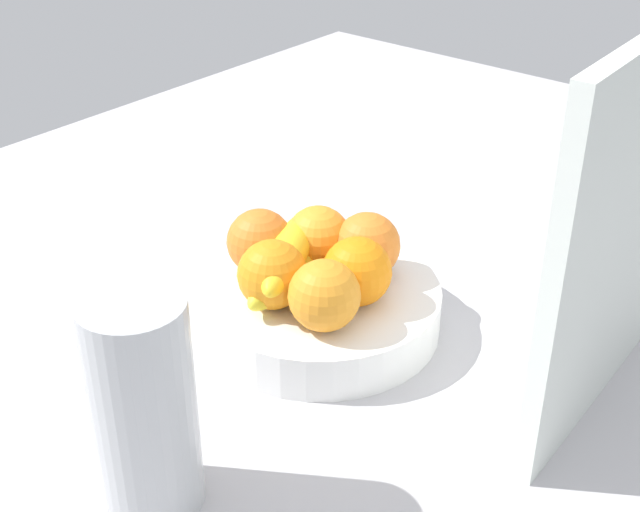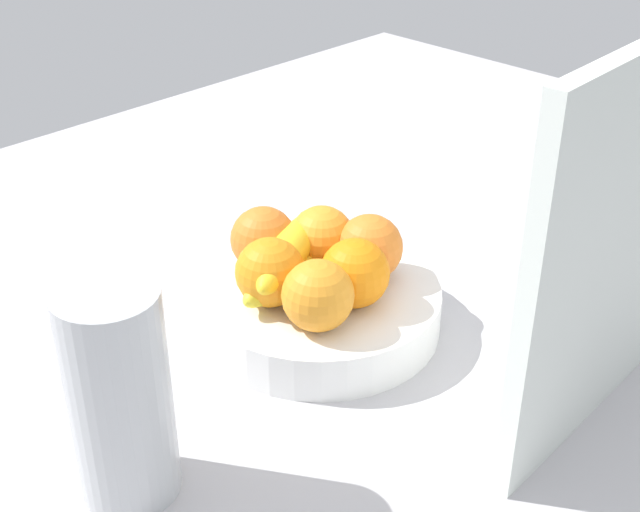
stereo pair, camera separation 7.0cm
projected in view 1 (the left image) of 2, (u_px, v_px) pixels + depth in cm
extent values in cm
cube|color=#B8B6BA|center=(326.00, 326.00, 98.53)|extent=(180.00, 140.00, 3.00)
cylinder|color=white|center=(320.00, 307.00, 94.69)|extent=(26.13, 26.13, 4.94)
sphere|color=orange|center=(357.00, 272.00, 89.41)|extent=(7.28, 7.28, 7.28)
sphere|color=orange|center=(367.00, 245.00, 94.14)|extent=(7.28, 7.28, 7.28)
sphere|color=orange|center=(318.00, 238.00, 95.47)|extent=(7.28, 7.28, 7.28)
sphere|color=orange|center=(260.00, 242.00, 94.84)|extent=(7.28, 7.28, 7.28)
sphere|color=orange|center=(272.00, 274.00, 88.92)|extent=(7.28, 7.28, 7.28)
sphere|color=orange|center=(324.00, 295.00, 85.49)|extent=(7.28, 7.28, 7.28)
ellipsoid|color=yellow|center=(292.00, 269.00, 93.05)|extent=(17.46, 7.39, 4.00)
ellipsoid|color=yellow|center=(289.00, 252.00, 91.73)|extent=(16.94, 11.35, 4.00)
cube|color=white|center=(615.00, 238.00, 76.11)|extent=(28.05, 2.97, 36.00)
cylinder|color=#BABEC1|center=(144.00, 407.00, 69.01)|extent=(8.46, 8.46, 19.77)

